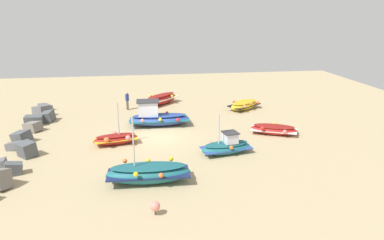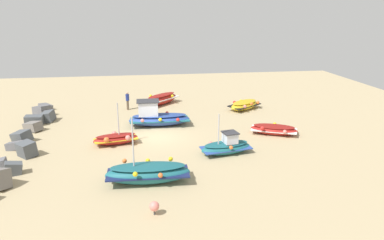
# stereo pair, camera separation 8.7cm
# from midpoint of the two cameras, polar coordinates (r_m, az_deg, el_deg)

# --- Properties ---
(ground_plane) EXTENTS (53.06, 53.06, 0.00)m
(ground_plane) POSITION_cam_midpoint_polar(r_m,az_deg,el_deg) (26.64, -5.36, -2.58)
(ground_plane) COLOR tan
(fishing_boat_0) EXTENTS (2.09, 4.52, 3.64)m
(fishing_boat_0) POSITION_cam_midpoint_polar(r_m,az_deg,el_deg) (19.66, -6.71, -8.14)
(fishing_boat_0) COLOR #1E6670
(fishing_boat_0) RESTS_ON ground_plane
(fishing_boat_1) EXTENTS (1.91, 3.50, 2.70)m
(fishing_boat_1) POSITION_cam_midpoint_polar(r_m,az_deg,el_deg) (23.44, 5.48, -4.10)
(fishing_boat_1) COLOR #1E6670
(fishing_boat_1) RESTS_ON ground_plane
(fishing_boat_2) EXTENTS (3.77, 3.77, 1.01)m
(fishing_boat_2) POSITION_cam_midpoint_polar(r_m,az_deg,el_deg) (35.58, -4.67, 3.28)
(fishing_boat_2) COLOR maroon
(fishing_boat_2) RESTS_ON ground_plane
(fishing_boat_3) EXTENTS (3.12, 3.58, 0.86)m
(fishing_boat_3) POSITION_cam_midpoint_polar(r_m,az_deg,el_deg) (34.04, 8.20, 2.32)
(fishing_boat_3) COLOR gold
(fishing_boat_3) RESTS_ON ground_plane
(fishing_boat_4) EXTENTS (1.82, 3.17, 2.89)m
(fishing_boat_4) POSITION_cam_midpoint_polar(r_m,az_deg,el_deg) (25.44, -11.61, -2.88)
(fishing_boat_4) COLOR maroon
(fishing_boat_4) RESTS_ON ground_plane
(fishing_boat_5) EXTENTS (2.39, 4.82, 2.08)m
(fishing_boat_5) POSITION_cam_midpoint_polar(r_m,az_deg,el_deg) (29.02, -5.28, 0.42)
(fishing_boat_5) COLOR #2D4C9E
(fishing_boat_5) RESTS_ON ground_plane
(fishing_boat_6) EXTENTS (2.57, 3.63, 0.78)m
(fishing_boat_6) POSITION_cam_midpoint_polar(r_m,az_deg,el_deg) (27.60, 12.67, -1.45)
(fishing_boat_6) COLOR maroon
(fishing_boat_6) RESTS_ON ground_plane
(person_walking) EXTENTS (0.32, 0.32, 1.66)m
(person_walking) POSITION_cam_midpoint_polar(r_m,az_deg,el_deg) (33.96, -9.90, 3.16)
(person_walking) COLOR brown
(person_walking) RESTS_ON ground_plane
(breakwater_rocks) EXTENTS (18.55, 2.85, 1.31)m
(breakwater_rocks) POSITION_cam_midpoint_polar(r_m,az_deg,el_deg) (28.02, -24.17, -2.22)
(breakwater_rocks) COLOR slate
(breakwater_rocks) RESTS_ON ground_plane
(mooring_buoy_0) EXTENTS (0.45, 0.45, 0.65)m
(mooring_buoy_0) POSITION_cam_midpoint_polar(r_m,az_deg,el_deg) (16.79, -5.71, -13.18)
(mooring_buoy_0) COLOR #3F3F42
(mooring_buoy_0) RESTS_ON ground_plane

